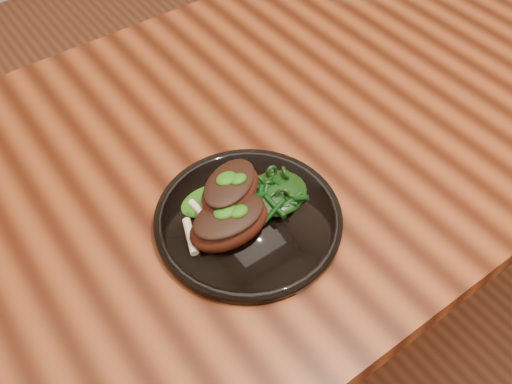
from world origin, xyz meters
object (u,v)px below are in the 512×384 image
lamb_chop_front (229,222)px  greens_heap (276,190)px  desk (324,132)px  plate (248,219)px

lamb_chop_front → greens_heap: (0.09, 0.01, -0.01)m
desk → lamb_chop_front: size_ratio=12.74×
desk → greens_heap: greens_heap is taller
greens_heap → plate: bearing=-174.8°
plate → lamb_chop_front: size_ratio=2.14×
plate → lamb_chop_front: 0.05m
desk → lamb_chop_front: (-0.31, -0.15, 0.12)m
plate → greens_heap: greens_heap is taller
plate → lamb_chop_front: bearing=-166.6°
lamb_chop_front → greens_heap: size_ratio=1.32×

